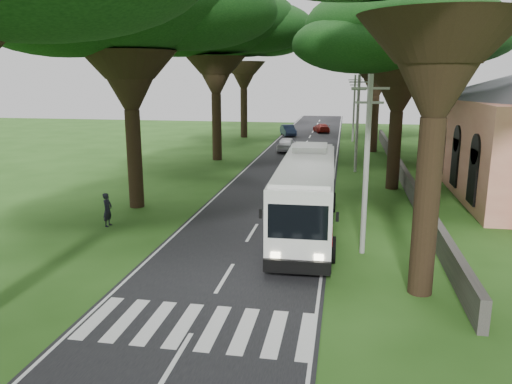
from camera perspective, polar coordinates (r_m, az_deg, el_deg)
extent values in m
plane|color=#244B15|center=(18.55, -5.06, -12.20)|extent=(140.00, 140.00, 0.00)
cube|color=black|center=(42.14, 3.78, 2.33)|extent=(8.00, 120.00, 0.04)
cube|color=silver|center=(16.83, -6.89, -15.04)|extent=(8.00, 3.00, 0.01)
cube|color=#383533|center=(41.06, 16.22, 2.38)|extent=(0.35, 50.00, 1.20)
cylinder|color=gray|center=(22.52, 12.49, 2.81)|extent=(0.24, 0.24, 8.00)
cube|color=gray|center=(22.18, 12.94, 11.48)|extent=(1.60, 0.10, 0.10)
cube|color=gray|center=(22.20, 12.86, 9.94)|extent=(1.20, 0.10, 0.10)
cylinder|color=gray|center=(42.34, 11.50, 7.61)|extent=(0.24, 0.24, 8.00)
cube|color=gray|center=(42.16, 11.71, 12.21)|extent=(1.60, 0.10, 0.10)
cube|color=gray|center=(42.17, 11.67, 11.39)|extent=(1.20, 0.10, 0.10)
cylinder|color=gray|center=(62.28, 11.13, 9.33)|extent=(0.24, 0.24, 8.00)
cube|color=gray|center=(62.16, 11.27, 12.46)|extent=(1.60, 0.10, 0.10)
cube|color=gray|center=(62.17, 11.25, 11.91)|extent=(1.20, 0.10, 0.10)
cylinder|color=black|center=(31.19, -13.71, 3.65)|extent=(0.90, 0.90, 5.92)
cone|color=black|center=(30.80, -14.21, 12.60)|extent=(3.20, 3.20, 3.80)
cylinder|color=black|center=(47.92, -4.51, 7.40)|extent=(0.90, 0.90, 6.25)
cone|color=black|center=(47.68, -4.62, 13.42)|extent=(3.20, 3.20, 3.80)
ellipsoid|color=black|center=(47.94, -4.73, 19.10)|extent=(14.82, 14.82, 6.22)
cylinder|color=black|center=(65.63, -1.39, 9.00)|extent=(0.90, 0.90, 6.25)
cone|color=black|center=(65.45, -1.41, 13.39)|extent=(3.20, 3.20, 3.80)
ellipsoid|color=black|center=(65.64, -1.44, 17.54)|extent=(12.96, 12.96, 5.44)
cylinder|color=black|center=(18.98, 18.87, -1.80)|extent=(0.90, 0.90, 6.52)
cone|color=black|center=(18.40, 20.09, 13.92)|extent=(3.20, 3.20, 3.80)
cylinder|color=black|center=(36.69, 15.50, 4.57)|extent=(0.90, 0.90, 5.47)
cone|color=black|center=(36.32, 15.96, 11.81)|extent=(3.20, 3.20, 3.80)
ellipsoid|color=black|center=(36.46, 16.35, 17.75)|extent=(13.10, 13.10, 5.50)
cylinder|color=black|center=(54.46, 13.32, 7.57)|extent=(0.90, 0.90, 5.85)
cone|color=black|center=(54.23, 13.59, 12.65)|extent=(3.20, 3.20, 3.80)
ellipsoid|color=black|center=(54.38, 13.84, 17.13)|extent=(15.66, 15.66, 6.58)
cylinder|color=black|center=(72.41, 13.40, 9.12)|extent=(0.90, 0.90, 6.46)
cone|color=black|center=(72.26, 13.62, 13.18)|extent=(3.20, 3.20, 3.80)
ellipsoid|color=black|center=(72.46, 13.84, 17.12)|extent=(14.31, 14.31, 6.01)
cube|color=white|center=(25.64, 5.79, -0.14)|extent=(2.96, 12.86, 3.15)
cube|color=black|center=(25.85, 5.86, 1.00)|extent=(2.97, 10.51, 1.17)
cube|color=black|center=(26.03, 5.72, -3.39)|extent=(3.00, 12.90, 0.37)
cube|color=red|center=(25.82, 5.76, -1.69)|extent=(2.98, 11.58, 0.19)
cube|color=white|center=(25.32, 5.88, 3.47)|extent=(2.73, 12.21, 0.19)
cylinder|color=black|center=(22.08, 1.62, -6.25)|extent=(0.40, 1.18, 1.17)
cylinder|color=black|center=(21.93, 8.60, -6.54)|extent=(0.40, 1.18, 1.17)
cylinder|color=black|center=(30.01, 3.61, -1.01)|extent=(0.40, 1.18, 1.17)
cylinder|color=black|center=(29.90, 8.70, -1.19)|extent=(0.40, 1.18, 1.17)
imported|color=silver|center=(53.41, 3.56, 5.49)|extent=(1.86, 4.48, 1.52)
imported|color=#212D4D|center=(67.68, 3.69, 7.07)|extent=(2.76, 4.54, 1.41)
imported|color=maroon|center=(71.98, 7.48, 7.28)|extent=(2.84, 4.59, 1.24)
imported|color=black|center=(27.91, -16.61, -1.95)|extent=(0.46, 0.68, 1.82)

